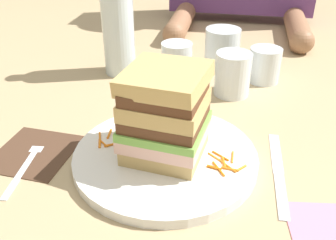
{
  "coord_description": "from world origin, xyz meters",
  "views": [
    {
      "loc": [
        0.09,
        -0.47,
        0.35
      ],
      "look_at": [
        -0.0,
        0.02,
        0.06
      ],
      "focal_mm": 40.44,
      "sensor_mm": 36.0,
      "label": 1
    }
  ],
  "objects_px": {
    "napkin_dark": "(34,152)",
    "knife": "(279,174)",
    "juice_glass": "(232,76)",
    "empty_tumbler_2": "(177,61)",
    "water_bottle": "(117,16)",
    "fork": "(28,159)",
    "empty_tumbler_0": "(222,49)",
    "empty_tumbler_1": "(265,65)",
    "sandwich": "(164,115)",
    "napkin_pink": "(324,224)",
    "main_plate": "(164,157)"
  },
  "relations": [
    {
      "from": "main_plate",
      "to": "knife",
      "type": "height_order",
      "value": "main_plate"
    },
    {
      "from": "empty_tumbler_0",
      "to": "empty_tumbler_1",
      "type": "distance_m",
      "value": 0.11
    },
    {
      "from": "knife",
      "to": "water_bottle",
      "type": "relative_size",
      "value": 0.7
    },
    {
      "from": "main_plate",
      "to": "empty_tumbler_0",
      "type": "relative_size",
      "value": 3.01
    },
    {
      "from": "empty_tumbler_1",
      "to": "water_bottle",
      "type": "bearing_deg",
      "value": -177.53
    },
    {
      "from": "fork",
      "to": "empty_tumbler_0",
      "type": "distance_m",
      "value": 0.5
    },
    {
      "from": "empty_tumbler_1",
      "to": "main_plate",
      "type": "bearing_deg",
      "value": -115.49
    },
    {
      "from": "juice_glass",
      "to": "water_bottle",
      "type": "distance_m",
      "value": 0.28
    },
    {
      "from": "water_bottle",
      "to": "napkin_pink",
      "type": "height_order",
      "value": "water_bottle"
    },
    {
      "from": "juice_glass",
      "to": "fork",
      "type": "bearing_deg",
      "value": -135.49
    },
    {
      "from": "empty_tumbler_0",
      "to": "empty_tumbler_1",
      "type": "relative_size",
      "value": 1.26
    },
    {
      "from": "napkin_dark",
      "to": "fork",
      "type": "height_order",
      "value": "fork"
    },
    {
      "from": "napkin_pink",
      "to": "fork",
      "type": "bearing_deg",
      "value": 173.13
    },
    {
      "from": "sandwich",
      "to": "juice_glass",
      "type": "bearing_deg",
      "value": 70.2
    },
    {
      "from": "fork",
      "to": "empty_tumbler_2",
      "type": "bearing_deg",
      "value": 63.41
    },
    {
      "from": "napkin_dark",
      "to": "empty_tumbler_2",
      "type": "xyz_separation_m",
      "value": [
        0.17,
        0.32,
        0.04
      ]
    },
    {
      "from": "napkin_dark",
      "to": "knife",
      "type": "bearing_deg",
      "value": 2.59
    },
    {
      "from": "fork",
      "to": "water_bottle",
      "type": "height_order",
      "value": "water_bottle"
    },
    {
      "from": "sandwich",
      "to": "napkin_dark",
      "type": "height_order",
      "value": "sandwich"
    },
    {
      "from": "main_plate",
      "to": "empty_tumbler_1",
      "type": "xyz_separation_m",
      "value": [
        0.16,
        0.33,
        0.03
      ]
    },
    {
      "from": "fork",
      "to": "empty_tumbler_1",
      "type": "relative_size",
      "value": 2.25
    },
    {
      "from": "main_plate",
      "to": "juice_glass",
      "type": "height_order",
      "value": "juice_glass"
    },
    {
      "from": "napkin_dark",
      "to": "empty_tumbler_2",
      "type": "relative_size",
      "value": 1.54
    },
    {
      "from": "sandwich",
      "to": "juice_glass",
      "type": "height_order",
      "value": "sandwich"
    },
    {
      "from": "sandwich",
      "to": "knife",
      "type": "relative_size",
      "value": 0.7
    },
    {
      "from": "main_plate",
      "to": "water_bottle",
      "type": "height_order",
      "value": "water_bottle"
    },
    {
      "from": "sandwich",
      "to": "empty_tumbler_0",
      "type": "distance_m",
      "value": 0.39
    },
    {
      "from": "sandwich",
      "to": "empty_tumbler_0",
      "type": "relative_size",
      "value": 1.51
    },
    {
      "from": "sandwich",
      "to": "water_bottle",
      "type": "distance_m",
      "value": 0.36
    },
    {
      "from": "empty_tumbler_2",
      "to": "sandwich",
      "type": "bearing_deg",
      "value": -83.77
    },
    {
      "from": "knife",
      "to": "empty_tumbler_2",
      "type": "bearing_deg",
      "value": 123.91
    },
    {
      "from": "empty_tumbler_1",
      "to": "empty_tumbler_2",
      "type": "height_order",
      "value": "empty_tumbler_2"
    },
    {
      "from": "knife",
      "to": "napkin_pink",
      "type": "xyz_separation_m",
      "value": [
        0.05,
        -0.09,
        -0.0
      ]
    },
    {
      "from": "fork",
      "to": "juice_glass",
      "type": "distance_m",
      "value": 0.41
    },
    {
      "from": "empty_tumbler_1",
      "to": "empty_tumbler_2",
      "type": "bearing_deg",
      "value": -173.14
    },
    {
      "from": "napkin_dark",
      "to": "empty_tumbler_1",
      "type": "bearing_deg",
      "value": 43.49
    },
    {
      "from": "juice_glass",
      "to": "empty_tumbler_2",
      "type": "relative_size",
      "value": 1.08
    },
    {
      "from": "fork",
      "to": "juice_glass",
      "type": "height_order",
      "value": "juice_glass"
    },
    {
      "from": "sandwich",
      "to": "empty_tumbler_2",
      "type": "relative_size",
      "value": 1.74
    },
    {
      "from": "sandwich",
      "to": "juice_glass",
      "type": "distance_m",
      "value": 0.27
    },
    {
      "from": "empty_tumbler_0",
      "to": "main_plate",
      "type": "bearing_deg",
      "value": -98.91
    },
    {
      "from": "empty_tumbler_2",
      "to": "main_plate",
      "type": "bearing_deg",
      "value": -83.8
    },
    {
      "from": "knife",
      "to": "empty_tumbler_0",
      "type": "height_order",
      "value": "empty_tumbler_0"
    },
    {
      "from": "juice_glass",
      "to": "empty_tumbler_2",
      "type": "height_order",
      "value": "juice_glass"
    },
    {
      "from": "empty_tumbler_0",
      "to": "empty_tumbler_2",
      "type": "distance_m",
      "value": 0.12
    },
    {
      "from": "knife",
      "to": "empty_tumbler_1",
      "type": "distance_m",
      "value": 0.33
    },
    {
      "from": "knife",
      "to": "water_bottle",
      "type": "xyz_separation_m",
      "value": [
        -0.33,
        0.31,
        0.13
      ]
    },
    {
      "from": "napkin_dark",
      "to": "water_bottle",
      "type": "relative_size",
      "value": 0.43
    },
    {
      "from": "empty_tumbler_0",
      "to": "empty_tumbler_2",
      "type": "height_order",
      "value": "empty_tumbler_0"
    },
    {
      "from": "sandwich",
      "to": "empty_tumbler_0",
      "type": "bearing_deg",
      "value": 81.11
    }
  ]
}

